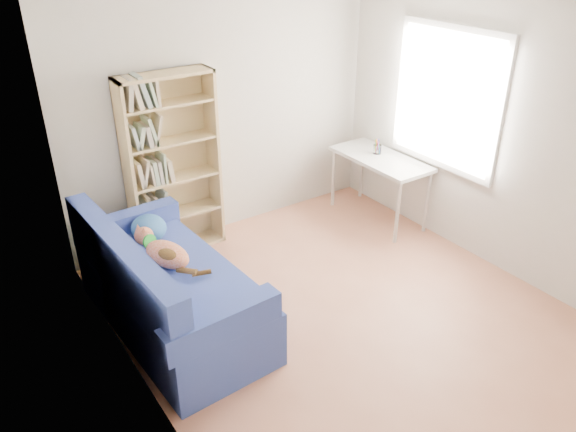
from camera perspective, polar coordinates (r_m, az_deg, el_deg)
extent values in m
plane|color=#AF6A4F|center=(5.03, 5.57, -9.78)|extent=(4.00, 4.00, 0.00)
cube|color=silver|center=(5.92, -6.36, 10.38)|extent=(3.50, 0.04, 2.60)
cube|color=silver|center=(3.59, -15.59, -2.68)|extent=(0.04, 4.00, 2.60)
cube|color=silver|center=(5.60, 20.34, 7.75)|extent=(0.04, 4.00, 2.60)
cube|color=white|center=(5.88, 15.97, 11.41)|extent=(0.01, 1.20, 1.30)
cube|color=navy|center=(4.84, -11.53, -8.46)|extent=(1.01, 1.98, 0.48)
cube|color=navy|center=(4.48, -16.44, -4.95)|extent=(0.27, 1.94, 0.47)
cube|color=navy|center=(5.37, -15.70, -0.66)|extent=(0.92, 0.22, 0.22)
cube|color=navy|center=(3.98, -6.76, -10.77)|extent=(0.92, 0.22, 0.22)
cube|color=navy|center=(4.70, -11.61, -5.79)|extent=(0.99, 1.82, 0.05)
ellipsoid|color=#3265A3|center=(5.21, -13.96, -1.20)|extent=(0.31, 0.34, 0.23)
ellipsoid|color=#BA3915|center=(4.73, -12.17, -3.83)|extent=(0.37, 0.51, 0.19)
ellipsoid|color=silver|center=(4.87, -12.05, -3.14)|extent=(0.20, 0.23, 0.12)
ellipsoid|color=#38240F|center=(4.66, -12.32, -3.78)|extent=(0.21, 0.26, 0.09)
sphere|color=#BA3915|center=(4.99, -13.49, -1.65)|extent=(0.17, 0.17, 0.17)
cone|color=#BA3915|center=(4.98, -13.99, -0.77)|extent=(0.08, 0.08, 0.08)
cone|color=#BA3915|center=(4.91, -13.66, -1.12)|extent=(0.08, 0.08, 0.08)
cylinder|color=green|center=(4.93, -13.16, -2.29)|extent=(0.13, 0.08, 0.13)
cylinder|color=#38240F|center=(4.54, -11.04, -5.80)|extent=(0.14, 0.17, 0.06)
cube|color=tan|center=(5.50, -15.85, 3.82)|extent=(0.03, 0.29, 1.84)
cube|color=tan|center=(5.80, -7.60, 5.94)|extent=(0.03, 0.29, 1.84)
cube|color=tan|center=(5.36, -12.56, 13.85)|extent=(0.92, 0.29, 0.03)
cube|color=tan|center=(6.04, -10.81, -3.00)|extent=(0.92, 0.29, 0.03)
cube|color=tan|center=(5.75, -12.16, 5.34)|extent=(0.92, 0.02, 1.84)
cube|color=silver|center=(6.30, 9.40, 5.75)|extent=(0.54, 1.18, 0.04)
cylinder|color=silver|center=(6.94, 7.48, 4.68)|extent=(0.04, 0.04, 0.71)
cylinder|color=silver|center=(6.26, 13.94, 1.37)|extent=(0.04, 0.04, 0.71)
cylinder|color=silver|center=(6.68, 4.64, 3.87)|extent=(0.04, 0.04, 0.71)
cylinder|color=silver|center=(5.97, 11.06, 0.33)|extent=(0.04, 0.04, 0.71)
cylinder|color=white|center=(6.37, 9.05, 6.71)|extent=(0.09, 0.09, 0.10)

